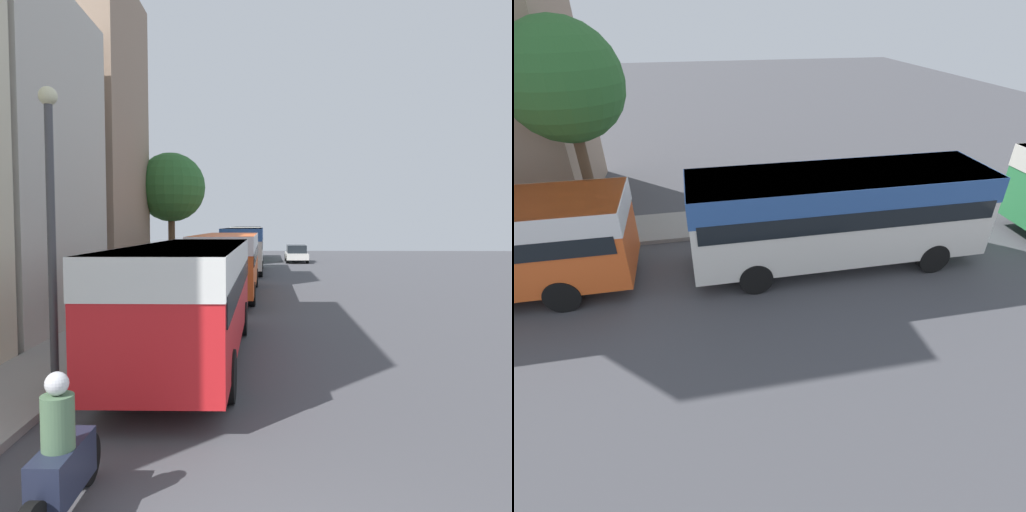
% 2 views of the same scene
% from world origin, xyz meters
% --- Properties ---
extents(bus_third_in_line, '(2.65, 9.26, 3.08)m').
position_xyz_m(bus_third_in_line, '(-1.68, 31.11, 2.00)').
color(bus_third_in_line, silver).
rests_on(bus_third_in_line, ground_plane).
extents(street_tree, '(3.65, 3.65, 6.99)m').
position_xyz_m(street_tree, '(-5.21, 23.16, 5.28)').
color(street_tree, brown).
rests_on(street_tree, sidewalk).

